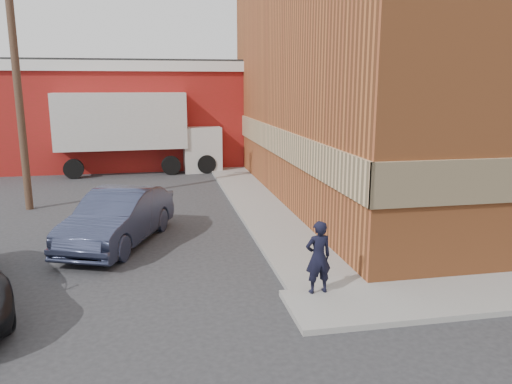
{
  "coord_description": "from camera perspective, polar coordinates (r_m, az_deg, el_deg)",
  "views": [
    {
      "loc": [
        -2.88,
        -9.57,
        4.38
      ],
      "look_at": [
        -0.23,
        3.91,
        1.4
      ],
      "focal_mm": 35.0,
      "sensor_mm": 36.0,
      "label": 1
    }
  ],
  "objects": [
    {
      "name": "man",
      "position": [
        10.43,
        7.13,
        -7.39
      ],
      "size": [
        0.6,
        0.42,
        1.55
      ],
      "primitive_type": "imported",
      "rotation": [
        0.0,
        0.0,
        3.24
      ],
      "color": "black",
      "rests_on": "sidewalk_south"
    },
    {
      "name": "brick_building",
      "position": [
        21.77,
        20.87,
        12.24
      ],
      "size": [
        14.25,
        18.25,
        9.36
      ],
      "color": "#AB582C",
      "rests_on": "ground"
    },
    {
      "name": "sedan",
      "position": [
        14.34,
        -15.46,
        -2.84
      ],
      "size": [
        3.17,
        4.9,
        1.52
      ],
      "primitive_type": "imported",
      "rotation": [
        0.0,
        0.0,
        -0.37
      ],
      "color": "#2F354F",
      "rests_on": "ground"
    },
    {
      "name": "sidewalk_west",
      "position": [
        19.38,
        -0.5,
        -0.66
      ],
      "size": [
        1.8,
        18.0,
        0.12
      ],
      "primitive_type": "cube",
      "color": "gray",
      "rests_on": "ground"
    },
    {
      "name": "box_truck",
      "position": [
        25.7,
        -13.35,
        7.24
      ],
      "size": [
        8.16,
        2.77,
        3.98
      ],
      "rotation": [
        0.0,
        0.0,
        0.04
      ],
      "color": "silver",
      "rests_on": "ground"
    },
    {
      "name": "utility_pole",
      "position": [
        19.14,
        -25.71,
        12.15
      ],
      "size": [
        2.0,
        0.26,
        9.0
      ],
      "color": "#4F3627",
      "rests_on": "ground"
    },
    {
      "name": "warehouse",
      "position": [
        29.78,
        -17.32,
        8.66
      ],
      "size": [
        16.3,
        8.3,
        5.6
      ],
      "color": "maroon",
      "rests_on": "ground"
    },
    {
      "name": "ground",
      "position": [
        10.91,
        5.24,
        -11.49
      ],
      "size": [
        90.0,
        90.0,
        0.0
      ],
      "primitive_type": "plane",
      "color": "#28282B",
      "rests_on": "ground"
    }
  ]
}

